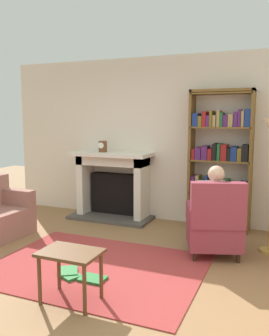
% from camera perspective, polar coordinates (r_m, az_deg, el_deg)
% --- Properties ---
extents(ground, '(14.00, 14.00, 0.00)m').
position_cam_1_polar(ground, '(4.10, -8.13, -16.85)').
color(ground, olive).
extents(back_wall, '(5.60, 0.10, 2.70)m').
position_cam_1_polar(back_wall, '(6.06, 4.07, 4.51)').
color(back_wall, beige).
rests_on(back_wall, ground).
extents(area_rug, '(2.40, 1.80, 0.01)m').
position_cam_1_polar(area_rug, '(4.34, -6.03, -15.30)').
color(area_rug, '#A03534').
rests_on(area_rug, ground).
extents(fireplace, '(1.39, 0.64, 1.14)m').
position_cam_1_polar(fireplace, '(6.20, -3.35, -2.40)').
color(fireplace, '#4C4742').
rests_on(fireplace, ground).
extents(mantel_clock, '(0.14, 0.14, 0.19)m').
position_cam_1_polar(mantel_clock, '(6.10, -5.03, 3.40)').
color(mantel_clock, brown).
rests_on(mantel_clock, fireplace).
extents(bookshelf, '(0.93, 0.32, 2.13)m').
position_cam_1_polar(bookshelf, '(5.63, 13.41, 0.88)').
color(bookshelf, brown).
rests_on(bookshelf, ground).
extents(armchair_reading, '(0.81, 0.80, 0.97)m').
position_cam_1_polar(armchair_reading, '(4.59, 12.57, -8.55)').
color(armchair_reading, '#331E14').
rests_on(armchair_reading, ground).
extents(seated_reader, '(0.48, 0.59, 1.14)m').
position_cam_1_polar(seated_reader, '(4.65, 12.42, -5.82)').
color(seated_reader, silver).
rests_on(seated_reader, ground).
extents(side_table, '(0.56, 0.39, 0.50)m').
position_cam_1_polar(side_table, '(3.50, -10.09, -14.04)').
color(side_table, brown).
rests_on(side_table, ground).
extents(scattered_books, '(0.61, 0.36, 0.04)m').
position_cam_1_polar(scattered_books, '(4.12, -9.14, -16.31)').
color(scattered_books, '#267233').
rests_on(scattered_books, area_rug).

